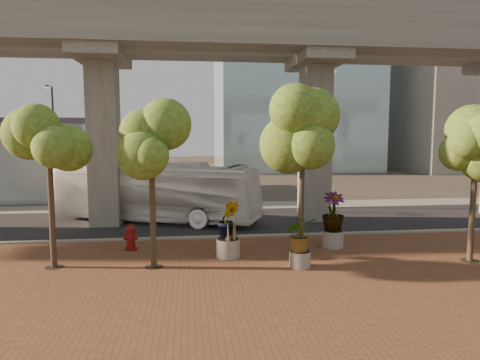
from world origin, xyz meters
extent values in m
plane|color=#363027|center=(0.00, 0.00, 0.00)|extent=(160.00, 160.00, 0.00)
cube|color=brown|center=(0.00, -8.00, 0.03)|extent=(70.00, 13.00, 0.06)
cube|color=black|center=(0.00, 2.00, 0.02)|extent=(90.00, 8.00, 0.04)
cube|color=gray|center=(0.00, -2.00, 0.08)|extent=(70.00, 0.25, 0.16)
cube|color=gray|center=(0.00, 7.50, 0.03)|extent=(90.00, 3.00, 0.06)
cube|color=gray|center=(0.00, 0.40, 10.50)|extent=(72.00, 2.40, 1.80)
cube|color=gray|center=(0.00, 3.60, 10.50)|extent=(72.00, 2.40, 1.80)
cube|color=gray|center=(0.00, 4.70, 11.90)|extent=(72.00, 0.12, 1.00)
cube|color=#AAA499|center=(38.00, 36.00, 12.00)|extent=(18.00, 16.00, 24.00)
imported|color=white|center=(-3.37, 2.73, 1.73)|extent=(12.53, 7.63, 3.46)
cylinder|color=maroon|center=(-3.91, -3.74, 0.12)|extent=(0.52, 0.52, 0.12)
cylinder|color=maroon|center=(-3.91, -3.74, 0.54)|extent=(0.35, 0.35, 0.85)
sphere|color=maroon|center=(-3.91, -3.74, 0.96)|extent=(0.41, 0.41, 0.41)
cylinder|color=maroon|center=(-3.91, -3.74, 1.15)|extent=(0.12, 0.12, 0.15)
cylinder|color=maroon|center=(-3.91, -3.74, 0.61)|extent=(0.58, 0.23, 0.23)
cylinder|color=#A39C94|center=(2.79, -7.03, 0.37)|extent=(0.80, 0.80, 0.62)
imported|color=#2F5215|center=(2.79, -7.03, 1.34)|extent=(1.77, 1.77, 1.33)
cylinder|color=gray|center=(5.00, -4.31, 0.43)|extent=(0.95, 0.95, 0.74)
imported|color=#2F5215|center=(5.00, -4.31, 1.67)|extent=(2.32, 2.32, 1.74)
cylinder|color=#9B988C|center=(0.21, -5.34, 0.44)|extent=(0.97, 0.97, 0.76)
imported|color=#2F5215|center=(0.21, -5.34, 1.62)|extent=(2.16, 2.16, 1.62)
cylinder|color=#4B3F2B|center=(-6.47, -5.92, 1.99)|extent=(0.22, 0.22, 3.87)
cylinder|color=black|center=(-6.47, -5.92, 0.07)|extent=(0.70, 0.70, 0.01)
cylinder|color=#4B3F2B|center=(-2.71, -6.35, 1.93)|extent=(0.22, 0.22, 3.74)
cylinder|color=black|center=(-2.71, -6.35, 0.07)|extent=(0.70, 0.70, 0.01)
cylinder|color=#4B3F2B|center=(3.41, -4.82, 2.08)|extent=(0.22, 0.22, 4.04)
cylinder|color=black|center=(3.41, -4.82, 0.07)|extent=(0.70, 0.70, 0.01)
cylinder|color=#4B3F2B|center=(9.74, -7.00, 1.83)|extent=(0.22, 0.22, 3.54)
cylinder|color=black|center=(9.74, -7.00, 0.07)|extent=(0.70, 0.70, 0.01)
cylinder|color=#2B2B30|center=(-10.09, 6.81, 4.06)|extent=(0.14, 0.14, 8.05)
cube|color=#2B2B30|center=(-10.09, 6.31, 8.09)|extent=(0.15, 1.01, 0.15)
cube|color=silver|center=(-10.09, 5.80, 7.98)|extent=(0.40, 0.20, 0.12)
cylinder|color=#313136|center=(7.93, 5.94, 4.64)|extent=(0.16, 0.16, 9.19)
cube|color=#313136|center=(7.93, 5.36, 9.23)|extent=(0.17, 1.15, 0.17)
cube|color=silver|center=(7.93, 4.79, 9.12)|extent=(0.46, 0.23, 0.14)
camera|label=1|loc=(-1.32, -22.42, 5.05)|focal=32.00mm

